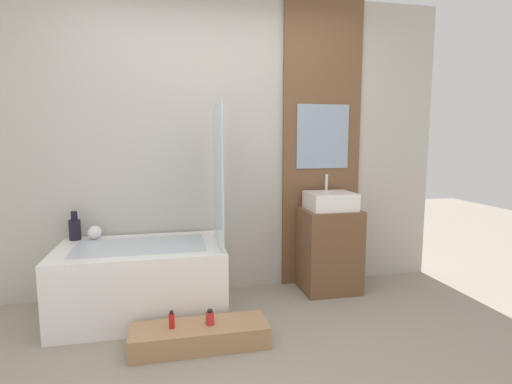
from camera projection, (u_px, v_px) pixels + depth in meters
The scene contains 11 objects.
wall_tiled_back at pixel (216, 146), 3.52m from camera, with size 4.20×0.06×2.60m, color #B7B2A8.
wall_wood_accent at pixel (322, 145), 3.68m from camera, with size 0.74×0.04×2.60m.
bathtub at pixel (142, 280), 3.09m from camera, with size 1.24×0.78×0.55m.
glass_shower_screen at pixel (218, 175), 3.04m from camera, with size 0.01×0.59×1.07m, color silver.
wooden_step_bench at pixel (200, 336), 2.62m from camera, with size 0.90×0.30×0.15m, color #A87F56.
vanity_cabinet at pixel (329, 250), 3.58m from camera, with size 0.49×0.42×0.74m, color brown.
sink at pixel (330, 201), 3.52m from camera, with size 0.40×0.35×0.31m.
vase_tall_dark at pixel (75, 228), 3.22m from camera, with size 0.09×0.09×0.23m.
vase_round_light at pixel (95, 232), 3.25m from camera, with size 0.11×0.11×0.11m, color white.
bottle_soap_primary at pixel (172, 320), 2.57m from camera, with size 0.04×0.04×0.12m.
bottle_soap_secondary at pixel (210, 318), 2.62m from camera, with size 0.06×0.06×0.10m.
Camera 1 is at (-0.41, -1.96, 1.36)m, focal length 28.00 mm.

